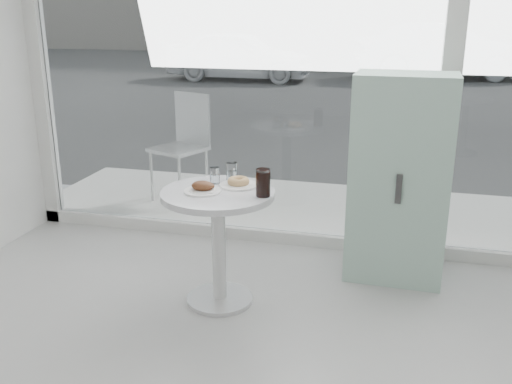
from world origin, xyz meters
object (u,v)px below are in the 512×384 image
(main_table, at_px, (218,224))
(water_tumbler_a, at_px, (215,176))
(mint_cabinet, at_px, (399,179))
(cola_glass, at_px, (263,183))
(car_silver, at_px, (440,51))
(car_white, at_px, (240,55))
(plate_fritter, at_px, (203,188))
(plate_donut, at_px, (238,183))
(water_tumbler_b, at_px, (232,173))
(patio_chair, at_px, (184,140))

(main_table, height_order, water_tumbler_a, water_tumbler_a)
(mint_cabinet, relative_size, cola_glass, 8.53)
(main_table, height_order, car_silver, car_silver)
(main_table, bearing_deg, cola_glass, -5.46)
(car_white, bearing_deg, plate_fritter, -165.20)
(plate_donut, relative_size, water_tumbler_b, 2.00)
(patio_chair, relative_size, cola_glass, 6.07)
(plate_fritter, relative_size, plate_donut, 0.96)
(main_table, height_order, mint_cabinet, mint_cabinet)
(patio_chair, relative_size, water_tumbler_a, 9.62)
(water_tumbler_a, bearing_deg, plate_fritter, -93.57)
(water_tumbler_b, xyz_separation_m, cola_glass, (0.28, -0.27, 0.03))
(water_tumbler_a, bearing_deg, car_white, 105.25)
(patio_chair, bearing_deg, car_white, 125.63)
(main_table, xyz_separation_m, mint_cabinet, (1.10, 0.70, 0.18))
(water_tumbler_a, bearing_deg, mint_cabinet, 25.10)
(mint_cabinet, xyz_separation_m, car_white, (-4.37, 11.22, -0.06))
(cola_glass, bearing_deg, car_white, 106.66)
(mint_cabinet, bearing_deg, plate_fritter, -146.33)
(main_table, height_order, car_white, car_white)
(car_silver, distance_m, water_tumbler_a, 13.51)
(mint_cabinet, height_order, cola_glass, mint_cabinet)
(mint_cabinet, relative_size, car_white, 0.37)
(plate_fritter, xyz_separation_m, water_tumbler_a, (0.01, 0.19, 0.02))
(water_tumbler_b, bearing_deg, main_table, -94.82)
(patio_chair, bearing_deg, plate_donut, -36.05)
(plate_fritter, height_order, water_tumbler_a, water_tumbler_a)
(main_table, relative_size, water_tumbler_b, 6.30)
(plate_fritter, bearing_deg, car_white, 104.96)
(car_white, distance_m, water_tumbler_b, 12.13)
(mint_cabinet, bearing_deg, water_tumbler_a, -153.36)
(plate_donut, distance_m, water_tumbler_b, 0.14)
(patio_chair, bearing_deg, car_silver, 98.58)
(water_tumbler_a, relative_size, cola_glass, 0.63)
(car_white, relative_size, plate_fritter, 16.70)
(patio_chair, height_order, water_tumbler_a, patio_chair)
(main_table, bearing_deg, water_tumbler_a, 113.84)
(car_white, distance_m, cola_glass, 12.47)
(cola_glass, bearing_deg, plate_fritter, -178.45)
(plate_donut, xyz_separation_m, cola_glass, (0.20, -0.16, 0.06))
(water_tumbler_b, bearing_deg, cola_glass, -44.25)
(car_white, distance_m, plate_donut, 12.26)
(car_silver, distance_m, water_tumbler_b, 13.41)
(car_white, height_order, car_silver, car_silver)
(main_table, distance_m, car_white, 12.36)
(plate_donut, bearing_deg, plate_fritter, -135.58)
(mint_cabinet, distance_m, car_white, 12.04)
(water_tumbler_a, bearing_deg, main_table, -66.16)
(water_tumbler_a, bearing_deg, plate_donut, -6.80)
(car_white, height_order, plate_donut, car_white)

